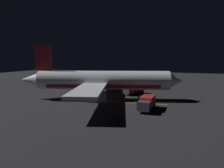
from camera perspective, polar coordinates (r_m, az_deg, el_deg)
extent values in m
cube|color=black|center=(43.02, -2.52, -4.64)|extent=(180.00, 180.00, 0.20)
cube|color=gold|center=(40.58, 2.11, -5.23)|extent=(2.10, 19.21, 0.01)
cylinder|color=silver|center=(42.33, -2.55, 1.14)|extent=(11.60, 27.86, 3.99)
cube|color=maroon|center=(42.46, -2.54, -0.33)|extent=(10.24, 23.79, 0.72)
cone|color=silver|center=(43.46, 17.70, 0.96)|extent=(4.64, 4.15, 3.91)
cone|color=silver|center=(46.64, -22.15, 1.18)|extent=(4.78, 5.60, 3.59)
cube|color=maroon|center=(45.27, -19.22, 7.17)|extent=(1.35, 3.56, 5.51)
cube|color=silver|center=(51.88, -3.01, 1.63)|extent=(15.66, 8.77, 0.50)
cylinder|color=slate|center=(51.19, -1.75, -0.02)|extent=(2.91, 3.66, 2.10)
cube|color=silver|center=(33.31, -6.61, -1.65)|extent=(15.66, 8.77, 0.50)
cylinder|color=slate|center=(34.10, -4.36, -3.80)|extent=(2.91, 3.66, 2.10)
cylinder|color=black|center=(42.69, 7.77, -3.11)|extent=(0.45, 0.45, 2.27)
cylinder|color=black|center=(45.42, -5.23, -2.44)|extent=(0.45, 0.45, 2.27)
cylinder|color=black|center=(40.77, -6.23, -3.59)|extent=(0.45, 0.45, 2.27)
cube|color=maroon|center=(35.42, 10.24, -4.96)|extent=(4.13, 2.23, 1.84)
cube|color=#38383D|center=(32.65, 9.22, -6.29)|extent=(1.86, 2.05, 1.50)
cylinder|color=black|center=(34.27, 9.73, -6.94)|extent=(0.97, 2.34, 0.90)
cylinder|color=black|center=(36.98, 10.64, -5.90)|extent=(0.97, 2.34, 0.90)
cube|color=maroon|center=(50.08, 6.87, -1.28)|extent=(4.51, 3.61, 1.81)
cube|color=#38383D|center=(47.88, 4.73, -1.84)|extent=(2.48, 2.57, 1.50)
cylinder|color=black|center=(49.14, 5.85, -2.50)|extent=(1.80, 2.47, 0.90)
cylinder|color=black|center=(51.32, 7.82, -2.11)|extent=(1.80, 2.47, 0.90)
cylinder|color=black|center=(34.84, 11.07, -6.78)|extent=(0.32, 0.32, 0.85)
cylinder|color=orange|center=(34.66, 11.10, -5.58)|extent=(0.40, 0.40, 0.65)
sphere|color=tan|center=(34.57, 11.12, -4.86)|extent=(0.24, 0.24, 0.24)
cone|color=#EA590F|center=(39.52, 6.73, -5.22)|extent=(0.36, 0.36, 0.55)
cube|color=black|center=(39.57, 6.72, -5.59)|extent=(0.50, 0.50, 0.03)
cone|color=#EA590F|center=(37.19, 13.12, -6.17)|extent=(0.36, 0.36, 0.55)
cube|color=black|center=(37.25, 13.11, -6.56)|extent=(0.50, 0.50, 0.03)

